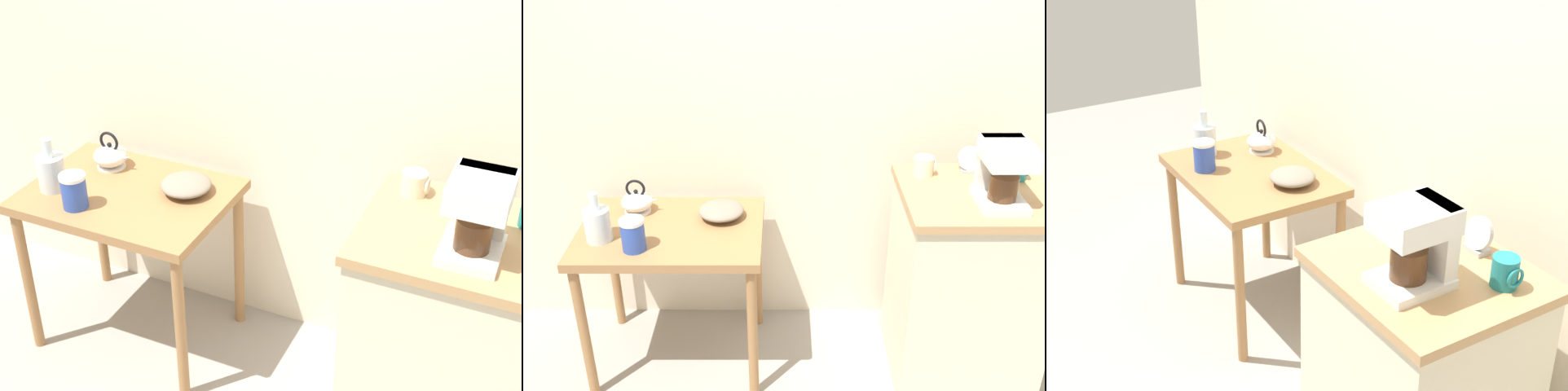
% 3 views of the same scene
% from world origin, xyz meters
% --- Properties ---
extents(ground_plane, '(8.00, 8.00, 0.00)m').
position_xyz_m(ground_plane, '(0.00, 0.00, 0.00)').
color(ground_plane, gray).
extents(back_wall, '(4.40, 0.10, 2.80)m').
position_xyz_m(back_wall, '(0.10, 0.44, 1.40)').
color(back_wall, beige).
rests_on(back_wall, ground_plane).
extents(wooden_table, '(0.80, 0.59, 0.72)m').
position_xyz_m(wooden_table, '(-0.73, 0.03, 0.63)').
color(wooden_table, '#9E7044').
rests_on(wooden_table, ground_plane).
extents(kitchen_counter, '(0.64, 0.57, 0.93)m').
position_xyz_m(kitchen_counter, '(0.58, -0.03, 0.47)').
color(kitchen_counter, beige).
rests_on(kitchen_counter, ground_plane).
extents(bowl_stoneware, '(0.20, 0.20, 0.06)m').
position_xyz_m(bowl_stoneware, '(-0.51, 0.12, 0.76)').
color(bowl_stoneware, gray).
rests_on(bowl_stoneware, wooden_table).
extents(teakettle, '(0.17, 0.14, 0.16)m').
position_xyz_m(teakettle, '(-0.90, 0.18, 0.78)').
color(teakettle, white).
rests_on(teakettle, wooden_table).
extents(glass_carafe_vase, '(0.11, 0.11, 0.22)m').
position_xyz_m(glass_carafe_vase, '(-1.01, -0.07, 0.80)').
color(glass_carafe_vase, silver).
rests_on(glass_carafe_vase, wooden_table).
extents(canister_enamel, '(0.10, 0.10, 0.14)m').
position_xyz_m(canister_enamel, '(-0.84, -0.14, 0.80)').
color(canister_enamel, '#2D4CAD').
rests_on(canister_enamel, wooden_table).
extents(coffee_maker, '(0.18, 0.22, 0.26)m').
position_xyz_m(coffee_maker, '(0.63, -0.12, 1.07)').
color(coffee_maker, white).
rests_on(coffee_maker, kitchen_counter).
extents(mug_small_cream, '(0.09, 0.09, 0.08)m').
position_xyz_m(mug_small_cream, '(0.38, 0.14, 0.97)').
color(mug_small_cream, beige).
rests_on(mug_small_cream, kitchen_counter).
extents(mug_dark_teal, '(0.09, 0.08, 0.10)m').
position_xyz_m(mug_dark_teal, '(0.78, 0.10, 0.98)').
color(mug_dark_teal, teal).
rests_on(mug_dark_teal, kitchen_counter).
extents(table_clock, '(0.11, 0.05, 0.12)m').
position_xyz_m(table_clock, '(0.59, 0.16, 0.99)').
color(table_clock, '#B2B5BA').
rests_on(table_clock, kitchen_counter).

